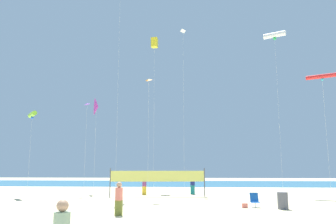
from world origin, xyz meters
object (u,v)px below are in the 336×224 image
folding_beach_chair (255,200)px  kite_lime_tube (32,115)px  volleyball_net (158,177)px  beachgoer_plum_shirt (144,185)px  trash_barrel (283,201)px  kite_red_tube (322,77)px  kite_white_diamond (183,37)px  beach_handbag (245,206)px  beachgoer_coral_shirt (119,198)px  beachgoer_navy_shirt (193,184)px  kite_white_tube (274,35)px  kite_orange_diamond (149,82)px  kite_yellow_box (154,43)px  kite_violet_diamond (87,106)px  kite_magenta_delta (96,107)px

folding_beach_chair → kite_lime_tube: kite_lime_tube is taller
volleyball_net → beachgoer_plum_shirt: bearing=122.4°
folding_beach_chair → trash_barrel: bearing=-43.8°
kite_red_tube → kite_lime_tube: (-25.43, 0.15, -3.00)m
kite_white_diamond → kite_lime_tube: kite_white_diamond is taller
beach_handbag → beachgoer_coral_shirt: bearing=-151.6°
trash_barrel → kite_lime_tube: (-19.63, 7.59, 6.64)m
beachgoer_navy_shirt → kite_white_tube: kite_white_tube is taller
kite_white_diamond → kite_orange_diamond: kite_white_diamond is taller
beachgoer_coral_shirt → volleyball_net: volleyball_net is taller
beach_handbag → beachgoer_navy_shirt: bearing=107.2°
beachgoer_plum_shirt → beach_handbag: size_ratio=4.78×
beachgoer_coral_shirt → kite_white_tube: 24.74m
beachgoer_navy_shirt → kite_yellow_box: 17.68m
kite_violet_diamond → kite_yellow_box: 12.52m
volleyball_net → kite_red_tube: (14.12, -0.25, 8.50)m
volleyball_net → kite_orange_diamond: 8.12m
volleyball_net → kite_yellow_box: bearing=98.5°
beachgoer_navy_shirt → kite_magenta_delta: 12.46m
beachgoer_plum_shirt → kite_yellow_box: bearing=-35.1°
volleyball_net → kite_white_tube: size_ratio=0.50×
beachgoer_coral_shirt → trash_barrel: 9.86m
kite_orange_diamond → kite_yellow_box: kite_yellow_box is taller
kite_white_diamond → kite_white_tube: 9.51m
trash_barrel → kite_yellow_box: bearing=120.2°
kite_orange_diamond → kite_white_tube: kite_white_tube is taller
beach_handbag → kite_yellow_box: size_ratio=0.02×
beachgoer_plum_shirt → kite_white_tube: size_ratio=0.10×
volleyball_net → kite_white_diamond: 16.06m
kite_lime_tube → beachgoer_navy_shirt: bearing=12.5°
beachgoer_navy_shirt → kite_red_tube: (11.15, -3.33, 9.17)m
volleyball_net → kite_white_tube: 18.76m
kite_white_diamond → kite_red_tube: (11.97, -6.09, -6.30)m
kite_red_tube → kite_yellow_box: (-15.46, 9.19, 6.94)m
kite_white_diamond → volleyball_net: bearing=-110.3°
beachgoer_coral_shirt → kite_magenta_delta: (-5.83, 15.39, 7.70)m
beachgoer_plum_shirt → kite_red_tube: kite_red_tube is taller
trash_barrel → kite_magenta_delta: bearing=141.4°
beachgoer_navy_shirt → beachgoer_plum_shirt: 4.49m
kite_orange_diamond → beachgoer_coral_shirt: bearing=-91.8°
kite_violet_diamond → kite_white_tube: (18.60, 2.18, 7.53)m
kite_magenta_delta → kite_white_diamond: bearing=9.3°
beachgoer_plum_shirt → kite_white_tube: 19.87m
kite_red_tube → kite_white_tube: (-2.60, 4.58, 5.66)m
beachgoer_navy_shirt → kite_lime_tube: 15.87m
kite_white_diamond → kite_white_tube: kite_white_diamond is taller
beachgoer_navy_shirt → beachgoer_coral_shirt: size_ratio=1.05×
beachgoer_plum_shirt → kite_magenta_delta: 9.63m
kite_white_diamond → folding_beach_chair: bearing=-69.7°
beachgoer_coral_shirt → kite_orange_diamond: kite_orange_diamond is taller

